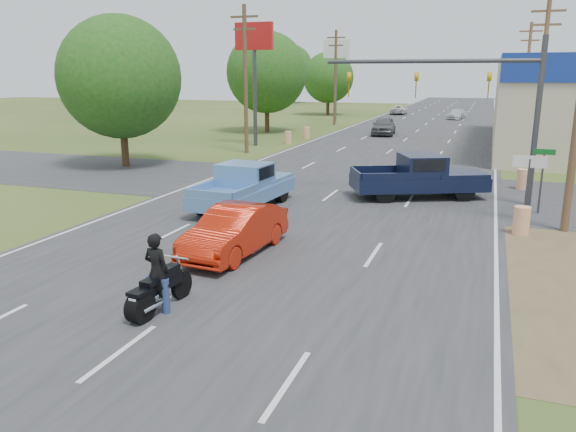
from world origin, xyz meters
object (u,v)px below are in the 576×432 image
at_px(blue_pickup, 245,186).
at_px(distant_car_white, 399,110).
at_px(rider, 157,275).
at_px(red_convertible, 235,231).
at_px(distant_car_silver, 457,114).
at_px(distant_car_grey, 384,126).
at_px(motorcycle, 156,292).
at_px(navy_pickup, 422,176).

relative_size(blue_pickup, distant_car_white, 1.32).
bearing_deg(rider, red_convertible, -81.98).
bearing_deg(distant_car_white, distant_car_silver, 139.78).
height_order(distant_car_grey, distant_car_white, distant_car_grey).
bearing_deg(red_convertible, motorcycle, -83.25).
bearing_deg(navy_pickup, distant_car_white, 164.88).
xyz_separation_m(navy_pickup, distant_car_grey, (-6.43, 26.15, -0.17)).
relative_size(red_convertible, rider, 2.47).
distance_m(rider, blue_pickup, 10.70).
relative_size(rider, distant_car_silver, 0.44).
relative_size(motorcycle, distant_car_grey, 0.47).
height_order(motorcycle, navy_pickup, navy_pickup).
bearing_deg(distant_car_white, blue_pickup, 89.56).
height_order(motorcycle, distant_car_silver, distant_car_silver).
height_order(motorcycle, rider, rider).
relative_size(rider, distant_car_grey, 0.38).
height_order(red_convertible, distant_car_silver, red_convertible).
height_order(blue_pickup, distant_car_silver, blue_pickup).
height_order(blue_pickup, distant_car_white, blue_pickup).
bearing_deg(distant_car_grey, distant_car_white, 91.05).
xyz_separation_m(red_convertible, motorcycle, (0.14, -4.66, -0.23)).
relative_size(navy_pickup, distant_car_silver, 1.50).
distance_m(rider, distant_car_silver, 62.49).
distance_m(red_convertible, distant_car_white, 64.12).
height_order(blue_pickup, navy_pickup, navy_pickup).
distance_m(motorcycle, blue_pickup, 10.77).
xyz_separation_m(rider, distant_car_white, (-4.96, 68.54, -0.30)).
bearing_deg(motorcycle, red_convertible, 97.91).
xyz_separation_m(motorcycle, navy_pickup, (4.33, 15.04, 0.48)).
bearing_deg(distant_car_silver, distant_car_grey, -93.85).
bearing_deg(red_convertible, distant_car_grey, 98.10).
relative_size(motorcycle, blue_pickup, 0.39).
bearing_deg(distant_car_grey, motorcycle, -92.00).
height_order(red_convertible, rider, rider).
height_order(motorcycle, distant_car_white, distant_car_white).
bearing_deg(red_convertible, distant_car_white, 99.34).
distance_m(motorcycle, rider, 0.41).
xyz_separation_m(red_convertible, rider, (0.15, -4.60, 0.17)).
bearing_deg(blue_pickup, motorcycle, -73.01).
relative_size(distant_car_grey, distant_car_white, 1.09).
distance_m(distant_car_silver, distant_car_white, 10.14).
distance_m(red_convertible, distant_car_silver, 57.90).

